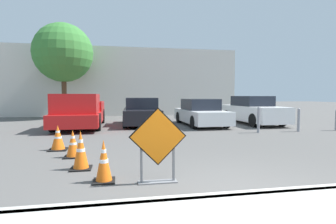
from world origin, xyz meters
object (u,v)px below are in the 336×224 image
at_px(traffic_cone_nearest, 104,161).
at_px(parked_car_second, 201,113).
at_px(bollard_third, 336,120).
at_px(pickup_truck, 80,113).
at_px(parked_car_third, 252,111).
at_px(traffic_cone_fourth, 58,138).
at_px(road_closed_sign, 158,143).
at_px(bollard_second, 299,119).
at_px(parked_car_nearest, 142,113).
at_px(traffic_cone_third, 73,144).
at_px(bollard_nearest, 258,119).
at_px(traffic_cone_second, 81,150).

bearing_deg(traffic_cone_nearest, parked_car_second, 61.79).
bearing_deg(bollard_third, pickup_truck, 164.51).
bearing_deg(parked_car_third, traffic_cone_fourth, 29.50).
bearing_deg(traffic_cone_nearest, traffic_cone_fourth, 115.04).
distance_m(road_closed_sign, bollard_second, 8.80).
bearing_deg(parked_car_nearest, traffic_cone_nearest, 83.67).
xyz_separation_m(parked_car_third, bollard_third, (2.22, -3.32, -0.22)).
distance_m(parked_car_third, bollard_third, 4.00).
bearing_deg(traffic_cone_third, parked_car_nearest, 71.40).
relative_size(parked_car_third, bollard_second, 4.67).
bearing_deg(pickup_truck, parked_car_second, -179.83).
height_order(parked_car_third, bollard_second, parked_car_third).
distance_m(bollard_nearest, bollard_second, 1.88).
height_order(traffic_cone_nearest, bollard_third, bollard_third).
relative_size(traffic_cone_second, pickup_truck, 0.15).
distance_m(road_closed_sign, traffic_cone_third, 2.97).
bearing_deg(traffic_cone_third, traffic_cone_fourth, 119.62).
xyz_separation_m(bollard_nearest, bollard_second, (1.88, -0.00, -0.04)).
distance_m(traffic_cone_fourth, bollard_nearest, 7.71).
bearing_deg(parked_car_second, parked_car_nearest, -12.95).
xyz_separation_m(traffic_cone_second, parked_car_third, (8.03, 7.58, 0.31)).
height_order(traffic_cone_fourth, parked_car_third, parked_car_third).
bearing_deg(pickup_truck, bollard_second, 161.44).
height_order(traffic_cone_third, parked_car_second, parked_car_second).
bearing_deg(parked_car_second, bollard_third, 147.40).
xyz_separation_m(traffic_cone_nearest, traffic_cone_third, (-0.87, 2.07, -0.04)).
bearing_deg(bollard_second, parked_car_third, 95.91).
height_order(traffic_cone_second, bollard_nearest, bollard_nearest).
bearing_deg(bollard_second, pickup_truck, 161.62).
bearing_deg(bollard_nearest, road_closed_sign, -132.75).
distance_m(traffic_cone_second, pickup_truck, 7.48).
relative_size(traffic_cone_third, parked_car_second, 0.15).
xyz_separation_m(pickup_truck, bollard_third, (11.30, -3.13, -0.25)).
xyz_separation_m(traffic_cone_second, bollard_third, (10.25, 4.26, 0.09)).
height_order(bollard_nearest, bollard_third, bollard_nearest).
relative_size(traffic_cone_third, bollard_second, 0.69).
xyz_separation_m(road_closed_sign, bollard_third, (8.79, 5.45, -0.23)).
distance_m(traffic_cone_nearest, pickup_truck, 8.47).
bearing_deg(pickup_truck, bollard_nearest, 157.29).
relative_size(road_closed_sign, bollard_second, 1.34).
bearing_deg(parked_car_third, parked_car_second, 1.07).
distance_m(traffic_cone_fourth, parked_car_second, 7.94).
distance_m(traffic_cone_fourth, parked_car_nearest, 6.58).
bearing_deg(bollard_second, bollard_nearest, 180.00).
bearing_deg(parked_car_third, bollard_second, 94.09).
bearing_deg(road_closed_sign, bollard_third, 31.79).
distance_m(traffic_cone_third, parked_car_second, 8.26).
height_order(traffic_cone_third, pickup_truck, pickup_truck).
height_order(parked_car_second, bollard_second, parked_car_second).
distance_m(road_closed_sign, parked_car_second, 9.31).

